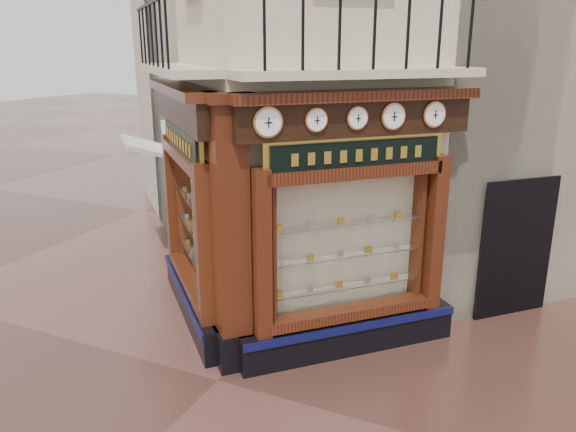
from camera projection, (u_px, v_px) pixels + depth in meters
The scene contains 15 objects.
ground at pixel (218, 380), 7.96m from camera, with size 80.00×80.00×0.00m, color #462721.
neighbour_left at pixel (301, 9), 14.88m from camera, with size 8.00×8.00×11.00m, color beige.
neighbour_right at pixel (498, 4), 12.90m from camera, with size 8.00×8.00×11.00m, color beige.
shopfront_left at pixel (190, 208), 9.31m from camera, with size 2.86×2.86×3.98m.
shopfront_right at pixel (352, 230), 8.19m from camera, with size 2.86×2.86×3.98m.
corner_pilaster at pixel (231, 240), 7.83m from camera, with size 0.85×0.85×3.98m.
balcony at pixel (261, 70), 8.04m from camera, with size 5.94×2.97×1.03m.
clock_a at pixel (268, 122), 7.11m from camera, with size 0.32×0.32×0.40m.
clock_b at pixel (316, 120), 7.33m from camera, with size 0.26×0.26×0.32m.
clock_c at pixel (357, 118), 7.53m from camera, with size 0.26×0.26×0.31m.
clock_d at pixel (393, 116), 7.71m from camera, with size 0.30×0.30×0.37m.
clock_e at pixel (434, 114), 7.93m from camera, with size 0.30×0.30×0.37m.
awning at pixel (156, 257), 12.63m from camera, with size 1.69×1.01×0.08m, color silver, non-canonical shape.
signboard_left at pixel (182, 141), 8.96m from camera, with size 2.11×2.11×0.56m.
signboard_right at pixel (357, 155), 7.80m from camera, with size 1.99×1.99×0.53m.
Camera 1 is at (3.80, -5.90, 4.53)m, focal length 35.00 mm.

